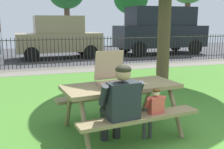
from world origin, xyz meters
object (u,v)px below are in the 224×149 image
Objects in this scene: pizza_slice_on_table at (136,83)px; parked_car_left at (59,37)px; pizza_box_open at (113,77)px; parked_car_center at (160,29)px; adult_at_table at (120,103)px; picnic_table_foreground at (121,95)px; child_at_table at (153,109)px.

pizza_slice_on_table is 9.05m from parked_car_left.
pizza_box_open is 0.15× the size of parked_car_left.
pizza_slice_on_table is 10.44m from parked_car_center.
pizza_slice_on_table is 0.25× the size of adult_at_table.
parked_car_left is at bearing 180.00° from parked_car_center.
picnic_table_foreground is at bearing -1.19° from pizza_box_open.
parked_car_left is at bearing 90.93° from pizza_slice_on_table.
parked_car_center is at bearing 59.51° from adult_at_table.
pizza_box_open is 0.78m from child_at_table.
parked_car_center reaches higher than pizza_box_open.
pizza_slice_on_table is at bearing -119.83° from parked_car_center.
parked_car_center is at bearing 60.17° from pizza_slice_on_table.
parked_car_left is 0.84× the size of parked_car_center.
picnic_table_foreground is at bearing -120.98° from parked_car_center.
parked_car_left is at bearing 88.16° from adult_at_table.
child_at_table is at bearing 3.03° from adult_at_table.
adult_at_table is at bearing -176.97° from child_at_table.
child_at_table is 10.87m from parked_car_center.
adult_at_table is (-0.21, -0.53, 0.06)m from picnic_table_foreground.
child_at_table is (0.44, -0.50, -0.39)m from pizza_box_open.
child_at_table is 9.57m from parked_car_left.
picnic_table_foreground is 10.58m from parked_car_center.
adult_at_table is (-0.07, -0.53, -0.24)m from pizza_box_open.
child_at_table is at bearing -48.71° from pizza_box_open.
adult_at_table is at bearing -130.34° from pizza_slice_on_table.
child_at_table is at bearing -118.22° from parked_car_center.
pizza_slice_on_table is 0.58m from child_at_table.
child_at_table is 0.21× the size of parked_car_left.
adult_at_table is at bearing -120.49° from parked_car_center.
picnic_table_foreground is 2.38× the size of child_at_table.
pizza_slice_on_table is 0.08× the size of parked_car_left.
child_at_table is at bearing -58.42° from picnic_table_foreground.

